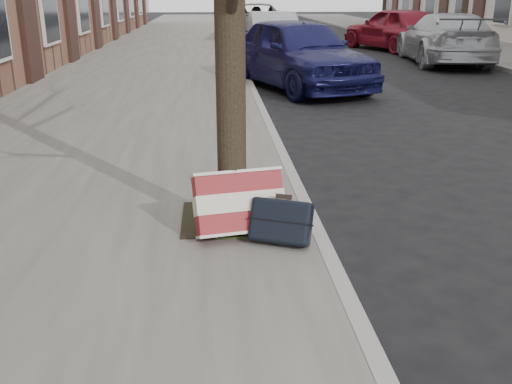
{
  "coord_description": "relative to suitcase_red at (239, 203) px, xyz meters",
  "views": [
    {
      "loc": [
        -2.13,
        -3.57,
        2.06
      ],
      "look_at": [
        -1.79,
        0.8,
        0.51
      ],
      "focal_mm": 40.0,
      "sensor_mm": 36.0,
      "label": 1
    }
  ],
  "objects": [
    {
      "name": "dirt_patch",
      "position": [
        -0.07,
        0.35,
        -0.27
      ],
      "size": [
        0.85,
        0.85,
        0.02
      ],
      "primitive_type": "cube",
      "color": "black",
      "rests_on": "near_sidewalk"
    },
    {
      "name": "car_near_front",
      "position": [
        1.72,
        8.33,
        0.38
      ],
      "size": [
        3.24,
        4.93,
        1.56
      ],
      "primitive_type": "imported",
      "rotation": [
        0.0,
        0.0,
        0.33
      ],
      "color": "#141446",
      "rests_on": "ground"
    },
    {
      "name": "ground",
      "position": [
        1.93,
        -0.85,
        -0.4
      ],
      "size": [
        120.0,
        120.0,
        0.0
      ],
      "primitive_type": "plane",
      "color": "black",
      "rests_on": "ground"
    },
    {
      "name": "car_near_back",
      "position": [
        1.83,
        21.62,
        0.38
      ],
      "size": [
        3.24,
        5.9,
        1.56
      ],
      "primitive_type": "imported",
      "rotation": [
        0.0,
        0.0,
        -0.12
      ],
      "color": "#3D3D43",
      "rests_on": "ground"
    },
    {
      "name": "car_near_mid",
      "position": [
        1.92,
        15.19,
        0.31
      ],
      "size": [
        1.52,
        4.32,
        1.42
      ],
      "primitive_type": "imported",
      "rotation": [
        0.0,
        0.0,
        -0.0
      ],
      "color": "#A9ACB1",
      "rests_on": "ground"
    },
    {
      "name": "suitcase_navy",
      "position": [
        0.33,
        -0.2,
        -0.09
      ],
      "size": [
        0.57,
        0.46,
        0.39
      ],
      "primitive_type": "cube",
      "rotation": [
        -0.42,
        0.0,
        -0.38
      ],
      "color": "black",
      "rests_on": "near_sidewalk"
    },
    {
      "name": "near_sidewalk",
      "position": [
        -1.77,
        14.15,
        -0.34
      ],
      "size": [
        5.0,
        70.0,
        0.12
      ],
      "primitive_type": "cube",
      "color": "gray",
      "rests_on": "ground"
    },
    {
      "name": "suitcase_red",
      "position": [
        0.0,
        0.0,
        0.0
      ],
      "size": [
        0.79,
        0.53,
        0.56
      ],
      "primitive_type": "cube",
      "rotation": [
        -0.42,
        0.0,
        0.2
      ],
      "color": "maroon",
      "rests_on": "near_sidewalk"
    },
    {
      "name": "car_far_front",
      "position": [
        6.79,
        12.63,
        0.34
      ],
      "size": [
        2.69,
        5.31,
        1.48
      ],
      "primitive_type": "imported",
      "rotation": [
        0.0,
        0.0,
        3.02
      ],
      "color": "#A8ABAF",
      "rests_on": "ground"
    },
    {
      "name": "far_sidewalk",
      "position": [
        9.73,
        14.15,
        -0.34
      ],
      "size": [
        4.0,
        70.0,
        0.12
      ],
      "primitive_type": "cube",
      "color": "slate",
      "rests_on": "ground"
    },
    {
      "name": "car_far_back",
      "position": [
        6.54,
        16.72,
        0.38
      ],
      "size": [
        3.22,
        4.94,
        1.56
      ],
      "primitive_type": "imported",
      "rotation": [
        0.0,
        0.0,
        3.47
      ],
      "color": "maroon",
      "rests_on": "ground"
    }
  ]
}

